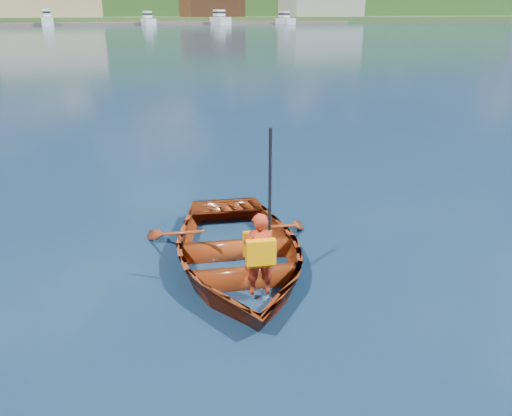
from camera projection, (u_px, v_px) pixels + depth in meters
The scene contains 5 objects.
ground at pixel (261, 294), 6.17m from camera, with size 600.00×600.00×0.00m.
rowboat at pixel (237, 251), 6.76m from camera, with size 3.21×4.05×0.75m.
child_paddler at pixel (259, 253), 5.81m from camera, with size 0.41×0.39×1.97m.
dock at pixel (97, 24), 137.74m from camera, with size 160.02×11.12×0.80m.
marina_yachts at pixel (10, 20), 126.39m from camera, with size 139.78×12.83×4.40m.
Camera 1 is at (-1.90, -5.00, 3.24)m, focal length 35.00 mm.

